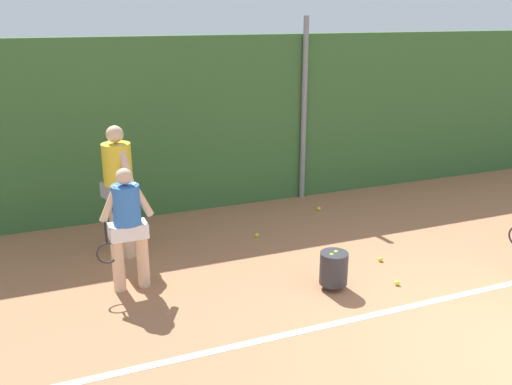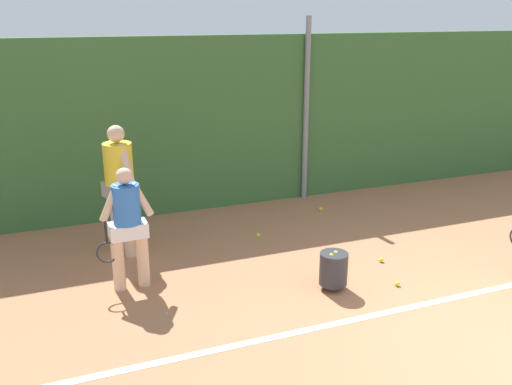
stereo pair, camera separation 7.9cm
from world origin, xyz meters
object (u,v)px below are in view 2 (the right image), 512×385
at_px(tennis_ball_2, 397,284).
at_px(tennis_ball_3, 258,235).
at_px(ball_hopper, 333,268).
at_px(player_midcourt, 127,223).
at_px(tennis_ball_4, 321,209).
at_px(tennis_ball_6, 381,260).
at_px(player_backcourt_far, 120,183).

relative_size(tennis_ball_2, tennis_ball_3, 1.00).
xyz_separation_m(ball_hopper, tennis_ball_3, (-0.27, 1.94, -0.26)).
bearing_deg(tennis_ball_3, player_midcourt, -155.51).
bearing_deg(tennis_ball_4, ball_hopper, -114.42).
bearing_deg(ball_hopper, tennis_ball_6, 23.96).
bearing_deg(tennis_ball_3, tennis_ball_2, -63.25).
bearing_deg(player_backcourt_far, ball_hopper, -152.63).
relative_size(tennis_ball_3, tennis_ball_4, 1.00).
xyz_separation_m(tennis_ball_2, tennis_ball_3, (-1.10, 2.17, 0.00)).
height_order(player_backcourt_far, tennis_ball_4, player_backcourt_far).
bearing_deg(tennis_ball_6, tennis_ball_3, 131.31).
relative_size(player_midcourt, tennis_ball_6, 24.25).
xyz_separation_m(player_midcourt, tennis_ball_6, (3.43, -0.52, -0.86)).
xyz_separation_m(player_midcourt, tennis_ball_4, (3.61, 1.70, -0.86)).
bearing_deg(player_backcourt_far, player_midcourt, 156.08).
xyz_separation_m(tennis_ball_3, tennis_ball_4, (1.49, 0.73, 0.00)).
distance_m(tennis_ball_2, tennis_ball_6, 0.72).
distance_m(tennis_ball_2, tennis_ball_3, 2.43).
xyz_separation_m(tennis_ball_4, tennis_ball_6, (-0.18, -2.21, 0.00)).
relative_size(player_midcourt, tennis_ball_4, 24.25).
distance_m(tennis_ball_4, tennis_ball_6, 2.22).
bearing_deg(tennis_ball_6, ball_hopper, -156.04).
distance_m(player_midcourt, player_backcourt_far, 1.18).
bearing_deg(tennis_ball_3, ball_hopper, -81.97).
xyz_separation_m(ball_hopper, tennis_ball_2, (0.82, -0.23, -0.26)).
height_order(player_backcourt_far, tennis_ball_2, player_backcourt_far).
xyz_separation_m(player_midcourt, player_backcourt_far, (0.08, 1.16, 0.17)).
relative_size(player_backcourt_far, tennis_ball_6, 28.82).
xyz_separation_m(player_backcourt_far, tennis_ball_3, (2.04, -0.19, -1.04)).
relative_size(player_backcourt_far, ball_hopper, 3.71).
relative_size(player_midcourt, tennis_ball_3, 24.25).
bearing_deg(ball_hopper, player_midcourt, 157.89).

